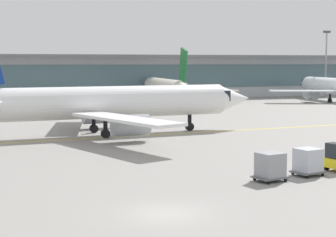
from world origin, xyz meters
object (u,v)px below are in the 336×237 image
at_px(taxiing_regional_jet, 113,103).
at_px(cargo_dolly_lead, 308,161).
at_px(cargo_dolly_trailing, 270,166).
at_px(apron_light_mast_1, 326,61).
at_px(gate_airplane_2, 165,87).
at_px(gate_airplane_3, 336,86).

bearing_deg(taxiing_regional_jet, cargo_dolly_lead, -76.92).
distance_m(cargo_dolly_trailing, apron_light_mast_1, 95.32).
bearing_deg(gate_airplane_2, cargo_dolly_trailing, 171.65).
bearing_deg(gate_airplane_2, gate_airplane_3, -95.28).
xyz_separation_m(taxiing_regional_jet, apron_light_mast_1, (60.57, 50.29, 4.77)).
distance_m(taxiing_regional_jet, apron_light_mast_1, 78.87).
bearing_deg(gate_airplane_3, apron_light_mast_1, -21.40).
height_order(cargo_dolly_trailing, apron_light_mast_1, apron_light_mast_1).
bearing_deg(taxiing_regional_jet, gate_airplane_2, 60.42).
bearing_deg(cargo_dolly_lead, taxiing_regional_jet, 94.49).
xyz_separation_m(gate_airplane_2, apron_light_mast_1, (41.65, 9.09, 5.11)).
height_order(gate_airplane_2, cargo_dolly_lead, gate_airplane_2).
bearing_deg(cargo_dolly_lead, gate_airplane_3, 40.45).
distance_m(gate_airplane_3, cargo_dolly_trailing, 79.48).
xyz_separation_m(gate_airplane_3, cargo_dolly_lead, (-45.16, -62.05, -2.09)).
relative_size(cargo_dolly_lead, cargo_dolly_trailing, 1.00).
bearing_deg(apron_light_mast_1, cargo_dolly_trailing, -125.76).
distance_m(cargo_dolly_lead, apron_light_mast_1, 92.68).
bearing_deg(cargo_dolly_lead, cargo_dolly_trailing, 180.00).
bearing_deg(cargo_dolly_trailing, cargo_dolly_lead, -0.00).
distance_m(gate_airplane_2, cargo_dolly_trailing, 69.47).
distance_m(gate_airplane_2, taxiing_regional_jet, 45.34).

